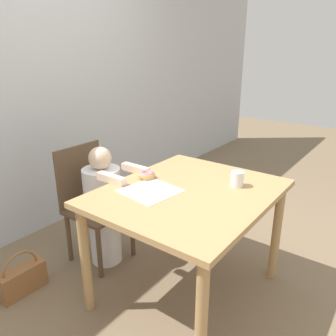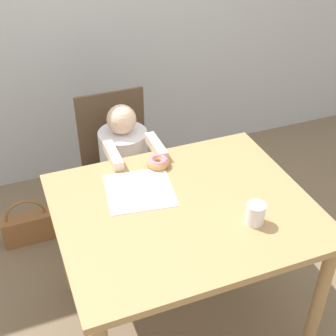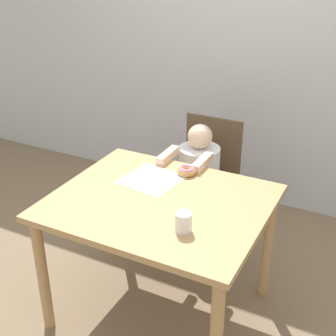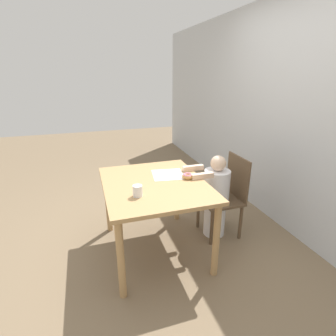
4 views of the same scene
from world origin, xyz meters
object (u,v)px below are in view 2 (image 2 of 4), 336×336
Objects in this scene: donut at (158,162)px; handbag at (28,226)px; chair at (119,166)px; cup at (255,214)px; child_figure at (125,178)px.

donut is 1.09m from handbag.
donut reaches higher than handbag.
donut is at bearing -39.28° from handbag.
chair is at bearing 98.76° from donut.
chair reaches higher than donut.
handbag is 1.57m from cup.
cup is at bearing -50.22° from handbag.
child_figure is 0.49m from donut.
donut is (0.07, -0.48, 0.32)m from chair.
cup reaches higher than donut.
child_figure reaches higher than donut.
chair is 2.87× the size of handbag.
child_figure is at bearing -17.45° from handbag.
handbag is at bearing 140.72° from donut.
child_figure is at bearing 109.03° from cup.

